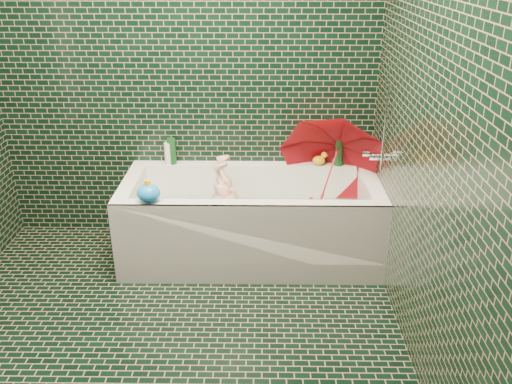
{
  "coord_description": "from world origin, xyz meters",
  "views": [
    {
      "loc": [
        0.53,
        -2.24,
        1.95
      ],
      "look_at": [
        0.49,
        0.82,
        0.56
      ],
      "focal_mm": 38.0,
      "sensor_mm": 36.0,
      "label": 1
    }
  ],
  "objects_px": {
    "rubber_duck": "(320,159)",
    "umbrella": "(330,172)",
    "child": "(233,216)",
    "bathtub": "(251,228)",
    "bath_toy": "(149,193)"
  },
  "relations": [
    {
      "from": "bathtub",
      "to": "umbrella",
      "type": "bearing_deg",
      "value": 8.18
    },
    {
      "from": "child",
      "to": "umbrella",
      "type": "xyz_separation_m",
      "value": [
        0.65,
        0.09,
        0.28
      ]
    },
    {
      "from": "rubber_duck",
      "to": "umbrella",
      "type": "bearing_deg",
      "value": -82.3
    },
    {
      "from": "child",
      "to": "umbrella",
      "type": "height_order",
      "value": "umbrella"
    },
    {
      "from": "bathtub",
      "to": "umbrella",
      "type": "distance_m",
      "value": 0.65
    },
    {
      "from": "child",
      "to": "rubber_duck",
      "type": "relative_size",
      "value": 7.11
    },
    {
      "from": "bathtub",
      "to": "child",
      "type": "distance_m",
      "value": 0.16
    },
    {
      "from": "umbrella",
      "to": "rubber_duck",
      "type": "bearing_deg",
      "value": 123.15
    },
    {
      "from": "child",
      "to": "rubber_duck",
      "type": "bearing_deg",
      "value": 125.12
    },
    {
      "from": "child",
      "to": "rubber_duck",
      "type": "xyz_separation_m",
      "value": [
        0.6,
        0.34,
        0.28
      ]
    },
    {
      "from": "bath_toy",
      "to": "rubber_duck",
      "type": "bearing_deg",
      "value": 39.97
    },
    {
      "from": "umbrella",
      "to": "bathtub",
      "type": "bearing_deg",
      "value": -148.82
    },
    {
      "from": "bath_toy",
      "to": "bathtub",
      "type": "bearing_deg",
      "value": 36.91
    },
    {
      "from": "bathtub",
      "to": "rubber_duck",
      "type": "distance_m",
      "value": 0.69
    },
    {
      "from": "bathtub",
      "to": "umbrella",
      "type": "relative_size",
      "value": 2.4
    }
  ]
}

